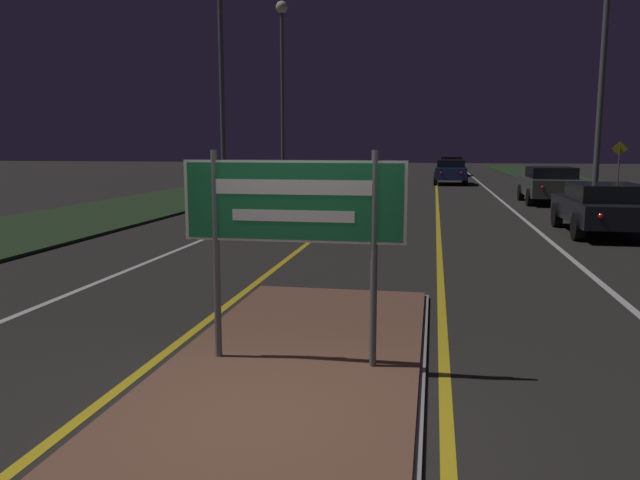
{
  "coord_description": "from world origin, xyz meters",
  "views": [
    {
      "loc": [
        1.37,
        -4.63,
        2.3
      ],
      "look_at": [
        0.0,
        2.91,
        1.14
      ],
      "focal_mm": 35.0,
      "sensor_mm": 36.0,
      "label": 1
    }
  ],
  "objects_px": {
    "streetlight_left_far": "(282,62)",
    "car_approaching_0": "(296,199)",
    "car_approaching_1": "(281,178)",
    "car_receding_3": "(451,165)",
    "streetlight_left_near": "(221,51)",
    "car_approaching_2": "(369,170)",
    "car_receding_1": "(550,184)",
    "warning_sign": "(619,165)",
    "highway_sign": "(293,212)",
    "car_receding_2": "(450,171)",
    "car_receding_0": "(603,207)"
  },
  "relations": [
    {
      "from": "streetlight_left_near",
      "to": "car_approaching_0",
      "type": "height_order",
      "value": "streetlight_left_near"
    },
    {
      "from": "streetlight_left_far",
      "to": "car_receding_2",
      "type": "height_order",
      "value": "streetlight_left_far"
    },
    {
      "from": "car_receding_1",
      "to": "car_approaching_0",
      "type": "xyz_separation_m",
      "value": [
        -8.59,
        -7.96,
        -0.06
      ]
    },
    {
      "from": "car_receding_2",
      "to": "car_receding_3",
      "type": "height_order",
      "value": "car_receding_3"
    },
    {
      "from": "car_approaching_2",
      "to": "car_receding_3",
      "type": "bearing_deg",
      "value": 61.74
    },
    {
      "from": "highway_sign",
      "to": "warning_sign",
      "type": "xyz_separation_m",
      "value": [
        8.8,
        21.34,
        -0.14
      ]
    },
    {
      "from": "streetlight_left_near",
      "to": "car_approaching_2",
      "type": "bearing_deg",
      "value": 77.77
    },
    {
      "from": "streetlight_left_near",
      "to": "car_receding_3",
      "type": "xyz_separation_m",
      "value": [
        9.08,
        27.07,
        -4.94
      ]
    },
    {
      "from": "car_receding_2",
      "to": "streetlight_left_far",
      "type": "bearing_deg",
      "value": -143.44
    },
    {
      "from": "highway_sign",
      "to": "streetlight_left_near",
      "type": "distance_m",
      "value": 18.15
    },
    {
      "from": "car_approaching_0",
      "to": "car_approaching_2",
      "type": "xyz_separation_m",
      "value": [
        -0.05,
        21.41,
        0.02
      ]
    },
    {
      "from": "streetlight_left_far",
      "to": "car_approaching_0",
      "type": "height_order",
      "value": "streetlight_left_far"
    },
    {
      "from": "car_approaching_1",
      "to": "car_approaching_2",
      "type": "distance_m",
      "value": 11.02
    },
    {
      "from": "streetlight_left_near",
      "to": "car_approaching_1",
      "type": "xyz_separation_m",
      "value": [
        0.6,
        6.48,
        -4.95
      ]
    },
    {
      "from": "streetlight_left_far",
      "to": "car_approaching_1",
      "type": "relative_size",
      "value": 2.21
    },
    {
      "from": "streetlight_left_far",
      "to": "car_approaching_2",
      "type": "relative_size",
      "value": 2.13
    },
    {
      "from": "streetlight_left_far",
      "to": "car_receding_0",
      "type": "height_order",
      "value": "streetlight_left_far"
    },
    {
      "from": "highway_sign",
      "to": "car_approaching_2",
      "type": "relative_size",
      "value": 0.51
    },
    {
      "from": "streetlight_left_near",
      "to": "car_approaching_0",
      "type": "relative_size",
      "value": 2.22
    },
    {
      "from": "car_receding_1",
      "to": "car_approaching_0",
      "type": "distance_m",
      "value": 11.71
    },
    {
      "from": "car_approaching_2",
      "to": "warning_sign",
      "type": "height_order",
      "value": "warning_sign"
    },
    {
      "from": "streetlight_left_far",
      "to": "car_receding_0",
      "type": "relative_size",
      "value": 2.18
    },
    {
      "from": "car_receding_1",
      "to": "warning_sign",
      "type": "height_order",
      "value": "warning_sign"
    },
    {
      "from": "streetlight_left_far",
      "to": "car_receding_3",
      "type": "height_order",
      "value": "streetlight_left_far"
    },
    {
      "from": "highway_sign",
      "to": "car_receding_1",
      "type": "bearing_deg",
      "value": 73.57
    },
    {
      "from": "car_receding_1",
      "to": "car_approaching_1",
      "type": "height_order",
      "value": "car_receding_1"
    },
    {
      "from": "streetlight_left_near",
      "to": "car_receding_2",
      "type": "bearing_deg",
      "value": 60.8
    },
    {
      "from": "streetlight_left_far",
      "to": "highway_sign",
      "type": "bearing_deg",
      "value": -76.1
    },
    {
      "from": "streetlight_left_near",
      "to": "streetlight_left_far",
      "type": "xyz_separation_m",
      "value": [
        0.05,
        9.2,
        0.78
      ]
    },
    {
      "from": "highway_sign",
      "to": "car_receding_0",
      "type": "height_order",
      "value": "highway_sign"
    },
    {
      "from": "car_receding_0",
      "to": "car_receding_3",
      "type": "relative_size",
      "value": 0.94
    },
    {
      "from": "car_receding_1",
      "to": "warning_sign",
      "type": "distance_m",
      "value": 3.21
    },
    {
      "from": "streetlight_left_far",
      "to": "car_approaching_0",
      "type": "relative_size",
      "value": 2.22
    },
    {
      "from": "car_approaching_1",
      "to": "car_receding_3",
      "type": "bearing_deg",
      "value": 67.62
    },
    {
      "from": "highway_sign",
      "to": "car_approaching_2",
      "type": "distance_m",
      "value": 33.67
    },
    {
      "from": "car_receding_3",
      "to": "car_approaching_1",
      "type": "xyz_separation_m",
      "value": [
        -8.48,
        -20.59,
        -0.01
      ]
    },
    {
      "from": "car_receding_1",
      "to": "car_receding_0",
      "type": "bearing_deg",
      "value": -91.26
    },
    {
      "from": "car_approaching_0",
      "to": "warning_sign",
      "type": "bearing_deg",
      "value": 38.75
    },
    {
      "from": "car_receding_3",
      "to": "warning_sign",
      "type": "height_order",
      "value": "warning_sign"
    },
    {
      "from": "car_receding_2",
      "to": "warning_sign",
      "type": "relative_size",
      "value": 1.71
    },
    {
      "from": "streetlight_left_near",
      "to": "car_approaching_2",
      "type": "distance_m",
      "value": 18.15
    },
    {
      "from": "car_receding_1",
      "to": "warning_sign",
      "type": "relative_size",
      "value": 1.74
    },
    {
      "from": "car_receding_0",
      "to": "warning_sign",
      "type": "distance_m",
      "value": 10.64
    },
    {
      "from": "streetlight_left_far",
      "to": "car_approaching_0",
      "type": "xyz_separation_m",
      "value": [
        3.7,
        -13.54,
        -5.77
      ]
    },
    {
      "from": "car_receding_2",
      "to": "car_approaching_2",
      "type": "height_order",
      "value": "car_receding_2"
    },
    {
      "from": "streetlight_left_far",
      "to": "car_approaching_1",
      "type": "height_order",
      "value": "streetlight_left_far"
    },
    {
      "from": "highway_sign",
      "to": "car_approaching_1",
      "type": "bearing_deg",
      "value": 104.19
    },
    {
      "from": "streetlight_left_near",
      "to": "streetlight_left_far",
      "type": "height_order",
      "value": "streetlight_left_far"
    },
    {
      "from": "car_receding_1",
      "to": "car_approaching_2",
      "type": "xyz_separation_m",
      "value": [
        -8.64,
        13.44,
        -0.04
      ]
    },
    {
      "from": "streetlight_left_near",
      "to": "car_approaching_1",
      "type": "relative_size",
      "value": 2.2
    }
  ]
}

